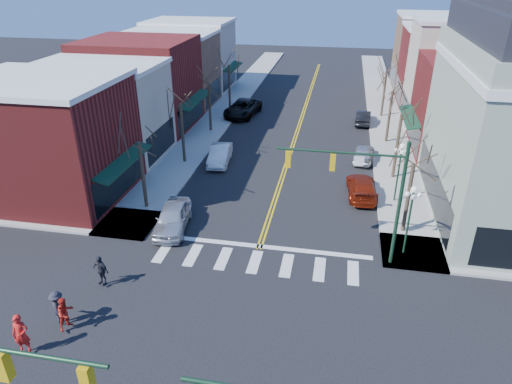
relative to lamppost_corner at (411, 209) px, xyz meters
The scene contains 33 objects.
ground 12.18m from the lamppost_corner, 133.97° to the right, with size 160.00×160.00×0.00m, color black.
sidewalk_left 20.69m from the lamppost_corner, 145.84° to the left, with size 3.50×70.00×0.15m, color #9E9B93.
sidewalk_right 11.87m from the lamppost_corner, 87.26° to the left, with size 3.50×70.00×0.15m, color #9E9B93.
bldg_left_brick_a 23.94m from the lamppost_corner, behind, with size 10.00×8.50×8.00m, color maroon.
bldg_left_stucco_a 26.14m from the lamppost_corner, 155.10° to the left, with size 10.00×7.00×7.50m, color #BEB19D.
bldg_left_brick_b 30.40m from the lamppost_corner, 141.28° to the left, with size 10.00×9.00×8.50m, color maroon.
bldg_left_tan 36.13m from the lamppost_corner, 131.01° to the left, with size 10.00×7.50×7.80m, color #926D50.
bldg_left_stucco_b 42.28m from the lamppost_corner, 124.10° to the left, with size 10.00×8.00×8.20m, color #BEB19D.
bldg_right_brick_a 18.76m from the lamppost_corner, 67.06° to the left, with size 10.00×8.50×8.00m, color maroon.
bldg_right_stucco 26.12m from the lamppost_corner, 73.72° to the left, with size 10.00×7.00×10.00m, color #BEB19D.
bldg_right_brick_b 33.33m from the lamppost_corner, 77.34° to the left, with size 10.00×8.00×8.50m, color maroon.
bldg_right_tan 41.18m from the lamppost_corner, 79.78° to the left, with size 10.00×8.00×9.00m, color #926D50.
traffic_mast_far_right 3.36m from the lamppost_corner, 157.49° to the right, with size 6.60×0.28×7.20m.
lamppost_corner is the anchor object (origin of this frame).
lamppost_midblock 6.50m from the lamppost_corner, 90.00° to the left, with size 0.36×0.36×4.33m.
tree_left_a 16.80m from the lamppost_corner, behind, with size 0.24×0.24×4.76m, color #382B21.
tree_left_b 19.65m from the lamppost_corner, 147.69° to the left, with size 0.24×0.24×5.04m, color #382B21.
tree_left_c 24.87m from the lamppost_corner, 131.90° to the left, with size 0.24×0.24×4.55m, color #382B21.
tree_left_d 31.27m from the lamppost_corner, 122.06° to the left, with size 0.24×0.24×4.90m, color #382B21.
tree_right_a 2.59m from the lamppost_corner, 85.43° to the left, with size 0.24×0.24×4.62m, color #382B21.
tree_right_b 10.51m from the lamppost_corner, 88.91° to the left, with size 0.24×0.24×5.18m, color #382B21.
tree_right_c 18.51m from the lamppost_corner, 89.38° to the left, with size 0.24×0.24×4.83m, color #382B21.
tree_right_d 26.51m from the lamppost_corner, 89.57° to the left, with size 0.24×0.24×4.97m, color #382B21.
car_left_near 14.05m from the lamppost_corner, behind, with size 1.86×4.62×1.57m, color silver.
car_left_mid 17.70m from the lamppost_corner, 141.17° to the left, with size 1.54×4.41×1.45m, color white.
car_left_far 28.35m from the lamppost_corner, 121.10° to the left, with size 2.80×6.07×1.69m, color black.
car_right_near 7.76m from the lamppost_corner, 107.65° to the left, with size 1.94×4.78×1.39m, color maroon.
car_right_mid 14.03m from the lamppost_corner, 98.20° to the left, with size 1.61×3.99×1.36m, color silver.
car_right_far 23.93m from the lamppost_corner, 94.33° to the left, with size 1.45×4.16×1.37m, color black.
pedestrian_red_a 19.74m from the lamppost_corner, 147.20° to the right, with size 0.69×0.45×1.90m, color red.
pedestrian_red_b 18.04m from the lamppost_corner, 149.83° to the right, with size 0.79×0.62×1.63m, color red.
pedestrian_dark_a 16.66m from the lamppost_corner, 159.53° to the right, with size 0.97×0.40×1.65m, color #21232A.
pedestrian_dark_b 18.39m from the lamppost_corner, 151.50° to the right, with size 1.07×0.62×1.66m, color black.
Camera 1 is at (3.96, -14.36, 14.94)m, focal length 32.00 mm.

